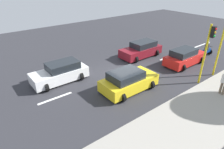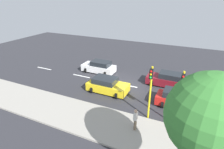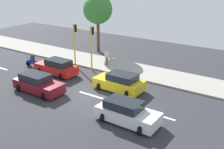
{
  "view_description": "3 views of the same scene",
  "coord_description": "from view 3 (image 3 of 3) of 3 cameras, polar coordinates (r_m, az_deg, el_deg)",
  "views": [
    {
      "loc": [
        11.13,
        -9.8,
        7.48
      ],
      "look_at": [
        1.08,
        -1.98,
        0.98
      ],
      "focal_mm": 31.64,
      "sensor_mm": 36.0,
      "label": 1
    },
    {
      "loc": [
        17.41,
        6.32,
        9.36
      ],
      "look_at": [
        1.32,
        -1.22,
        1.61
      ],
      "focal_mm": 29.96,
      "sensor_mm": 36.0,
      "label": 2
    },
    {
      "loc": [
        -15.96,
        -12.87,
        9.47
      ],
      "look_at": [
        1.43,
        -1.08,
        1.57
      ],
      "focal_mm": 44.6,
      "sensor_mm": 36.0,
      "label": 3
    }
  ],
  "objects": [
    {
      "name": "car_maroon",
      "position": [
        23.7,
        -14.92,
        -1.82
      ],
      "size": [
        2.23,
        4.4,
        1.52
      ],
      "color": "maroon",
      "rests_on": "ground"
    },
    {
      "name": "lane_stripe_north",
      "position": [
        19.79,
        9.62,
        -8.29
      ],
      "size": [
        0.2,
        2.4,
        0.01
      ],
      "primitive_type": "cube",
      "color": "white",
      "rests_on": "ground"
    },
    {
      "name": "motorcycle",
      "position": [
        30.01,
        -16.03,
        2.68
      ],
      "size": [
        0.6,
        1.3,
        1.53
      ],
      "color": "black",
      "rests_on": "ground"
    },
    {
      "name": "traffic_light_midblock",
      "position": [
        28.72,
        -7.63,
        7.26
      ],
      "size": [
        0.49,
        0.24,
        4.5
      ],
      "color": "yellow",
      "rests_on": "ground"
    },
    {
      "name": "car_yellow_cab",
      "position": [
        23.19,
        1.6,
        -1.59
      ],
      "size": [
        2.36,
        4.15,
        1.52
      ],
      "color": "yellow",
      "rests_on": "ground"
    },
    {
      "name": "car_red",
      "position": [
        27.29,
        -11.25,
        1.47
      ],
      "size": [
        2.14,
        4.26,
        1.52
      ],
      "color": "red",
      "rests_on": "ground"
    },
    {
      "name": "lane_stripe_mid",
      "position": [
        22.58,
        -4.31,
        -4.24
      ],
      "size": [
        0.2,
        2.4,
        0.01
      ],
      "primitive_type": "cube",
      "color": "white",
      "rests_on": "ground"
    },
    {
      "name": "lane_stripe_far_south",
      "position": [
        31.03,
        -22.0,
        1.3
      ],
      "size": [
        0.2,
        2.4,
        0.01
      ],
      "primitive_type": "cube",
      "color": "white",
      "rests_on": "ground"
    },
    {
      "name": "ground_plane",
      "position": [
        22.61,
        -4.31,
        -4.37
      ],
      "size": [
        40.0,
        60.0,
        0.1
      ],
      "primitive_type": "cube",
      "color": "#2D2D33"
    },
    {
      "name": "sidewalk",
      "position": [
        27.95,
        4.59,
        0.89
      ],
      "size": [
        4.0,
        60.0,
        0.15
      ],
      "primitive_type": "cube",
      "color": "#9E998E",
      "rests_on": "ground"
    },
    {
      "name": "car_white",
      "position": [
        18.42,
        3.08,
        -7.83
      ],
      "size": [
        2.19,
        4.24,
        1.52
      ],
      "color": "white",
      "rests_on": "ground"
    },
    {
      "name": "pedestrian_near_signal",
      "position": [
        28.99,
        -1.11,
        3.73
      ],
      "size": [
        0.4,
        0.24,
        1.69
      ],
      "color": "#72604C",
      "rests_on": "sidewalk"
    },
    {
      "name": "lane_stripe_south",
      "position": [
        26.47,
        -14.57,
        -1.05
      ],
      "size": [
        0.2,
        2.4,
        0.01
      ],
      "primitive_type": "cube",
      "color": "white",
      "rests_on": "ground"
    },
    {
      "name": "street_tree_north",
      "position": [
        33.65,
        -2.94,
        13.16
      ],
      "size": [
        3.47,
        3.47,
        6.9
      ],
      "color": "brown",
      "rests_on": "ground"
    },
    {
      "name": "traffic_light_corner",
      "position": [
        27.35,
        -4.18,
        6.71
      ],
      "size": [
        0.49,
        0.24,
        4.5
      ],
      "color": "yellow",
      "rests_on": "ground"
    }
  ]
}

